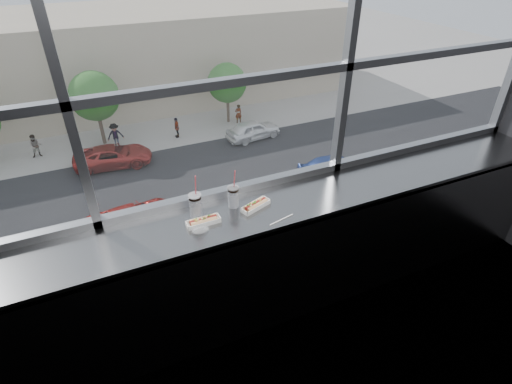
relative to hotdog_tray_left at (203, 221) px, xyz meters
name	(u,v)px	position (x,y,z in m)	size (l,w,h in m)	color
wall_back_lower	(232,246)	(0.31, 0.29, -0.57)	(6.00, 6.00, 0.00)	black
window_glass	(221,36)	(0.31, 0.31, 1.18)	(6.00, 6.00, 0.00)	silver
window_mullions	(222,36)	(0.31, 0.29, 1.18)	(6.00, 0.08, 2.40)	gray
counter	(243,215)	(0.31, 0.02, -0.05)	(6.00, 0.55, 0.06)	gray
counter_fascia	(256,287)	(0.31, -0.24, -0.57)	(6.00, 0.04, 1.04)	gray
hotdog_tray_left	(203,221)	(0.00, 0.00, 0.00)	(0.25, 0.08, 0.06)	white
hotdog_tray_right	(256,205)	(0.42, 0.03, 0.00)	(0.26, 0.16, 0.06)	white
soda_cup_left	(195,204)	(-0.02, 0.11, 0.08)	(0.10, 0.10, 0.36)	white
soda_cup_right	(233,196)	(0.28, 0.12, 0.07)	(0.09, 0.09, 0.32)	white
loose_straw	(282,220)	(0.53, -0.19, -0.02)	(0.01, 0.01, 0.22)	white
wrapper	(200,230)	(-0.05, -0.07, -0.01)	(0.11, 0.08, 0.03)	silver
plaza_ground	(89,85)	(0.31, 43.79, -12.12)	(120.00, 120.00, 0.00)	#9C9691
plaza_near	(175,367)	(0.31, 7.29, -12.10)	(50.00, 14.00, 0.04)	#9C9691
street_asphalt	(122,194)	(0.31, 20.29, -12.09)	(80.00, 10.00, 0.06)	black
far_sidewalk	(106,143)	(0.31, 28.29, -12.10)	(80.00, 6.00, 0.04)	#9C9691
far_building	(84,60)	(0.31, 38.29, -8.12)	(50.00, 14.00, 8.00)	#B8A88F
car_far_c	(253,127)	(11.10, 24.29, -11.07)	(5.97, 2.49, 1.99)	white
car_far_b	(112,153)	(0.43, 24.29, -11.09)	(5.83, 2.43, 1.94)	#B02621
car_near_e	(337,164)	(13.51, 16.29, -10.91)	(6.94, 2.89, 2.31)	navy
car_near_c	(134,215)	(0.50, 16.29, -11.09)	(5.82, 2.43, 1.94)	#AD1712
pedestrian_d	(238,112)	(11.25, 27.75, -11.11)	(0.87, 0.65, 1.95)	#66605B
pedestrian_b	(115,133)	(1.03, 27.28, -10.95)	(1.01, 0.75, 2.26)	#66605B
pedestrian_a	(35,144)	(-4.47, 27.94, -11.04)	(0.93, 0.70, 2.09)	#66605B
pedestrian_c	(176,126)	(5.69, 27.09, -11.11)	(0.86, 0.65, 1.94)	#66605B
tree_center	(94,96)	(0.20, 28.29, -8.30)	(3.61, 3.61, 5.64)	#47382B
tree_right	(227,83)	(10.53, 28.29, -8.69)	(3.24, 3.24, 5.07)	#47382B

